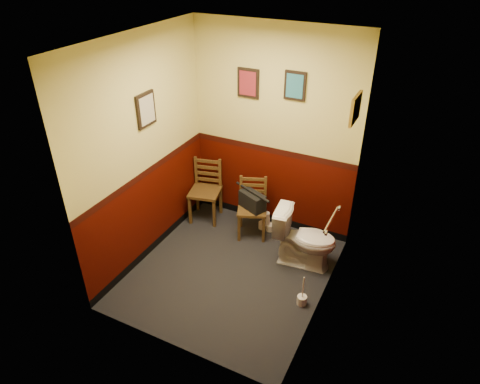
% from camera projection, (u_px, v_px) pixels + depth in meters
% --- Properties ---
extents(floor, '(2.20, 2.40, 0.00)m').
position_uv_depth(floor, '(231.00, 272.00, 5.17)').
color(floor, black).
rests_on(floor, ground).
extents(ceiling, '(2.20, 2.40, 0.00)m').
position_uv_depth(ceiling, '(227.00, 41.00, 3.77)').
color(ceiling, silver).
rests_on(ceiling, ground).
extents(wall_back, '(2.20, 0.00, 2.70)m').
position_uv_depth(wall_back, '(273.00, 133.00, 5.39)').
color(wall_back, '#380802').
rests_on(wall_back, ground).
extents(wall_front, '(2.20, 0.00, 2.70)m').
position_uv_depth(wall_front, '(163.00, 237.00, 3.55)').
color(wall_front, '#380802').
rests_on(wall_front, ground).
extents(wall_left, '(0.00, 2.40, 2.70)m').
position_uv_depth(wall_left, '(144.00, 154.00, 4.89)').
color(wall_left, '#380802').
rests_on(wall_left, ground).
extents(wall_right, '(0.00, 2.40, 2.70)m').
position_uv_depth(wall_right, '(332.00, 199.00, 4.05)').
color(wall_right, '#380802').
rests_on(wall_right, ground).
extents(grab_bar, '(0.05, 0.56, 0.06)m').
position_uv_depth(grab_bar, '(332.00, 220.00, 4.46)').
color(grab_bar, silver).
rests_on(grab_bar, wall_right).
extents(framed_print_back_a, '(0.28, 0.04, 0.36)m').
position_uv_depth(framed_print_back_a, '(248.00, 83.00, 5.19)').
color(framed_print_back_a, black).
rests_on(framed_print_back_a, wall_back).
extents(framed_print_back_b, '(0.26, 0.04, 0.34)m').
position_uv_depth(framed_print_back_b, '(295.00, 86.00, 4.94)').
color(framed_print_back_b, black).
rests_on(framed_print_back_b, wall_back).
extents(framed_print_left, '(0.04, 0.30, 0.38)m').
position_uv_depth(framed_print_left, '(146.00, 110.00, 4.70)').
color(framed_print_left, black).
rests_on(framed_print_left, wall_left).
extents(framed_print_right, '(0.04, 0.34, 0.28)m').
position_uv_depth(framed_print_right, '(355.00, 109.00, 4.15)').
color(framed_print_right, olive).
rests_on(framed_print_right, wall_right).
extents(toilet, '(0.79, 0.50, 0.74)m').
position_uv_depth(toilet, '(305.00, 239.00, 5.13)').
color(toilet, white).
rests_on(toilet, floor).
extents(toilet_brush, '(0.11, 0.11, 0.39)m').
position_uv_depth(toilet_brush, '(302.00, 300.00, 4.70)').
color(toilet_brush, silver).
rests_on(toilet_brush, floor).
extents(chair_left, '(0.49, 0.49, 0.87)m').
position_uv_depth(chair_left, '(206.00, 190.00, 5.96)').
color(chair_left, brown).
rests_on(chair_left, floor).
extents(chair_right, '(0.49, 0.49, 0.81)m').
position_uv_depth(chair_right, '(252.00, 207.00, 5.65)').
color(chair_right, brown).
rests_on(chair_right, floor).
extents(handbag, '(0.40, 0.31, 0.26)m').
position_uv_depth(handbag, '(252.00, 201.00, 5.55)').
color(handbag, black).
rests_on(handbag, chair_right).
extents(tp_stack, '(0.22, 0.13, 0.29)m').
position_uv_depth(tp_stack, '(266.00, 222.00, 5.85)').
color(tp_stack, silver).
rests_on(tp_stack, floor).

